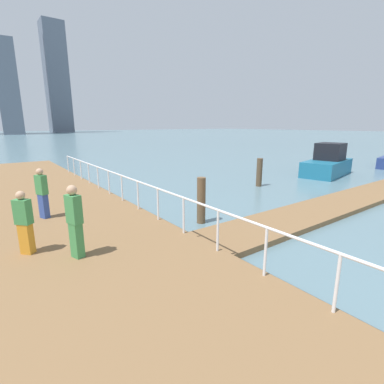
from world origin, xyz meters
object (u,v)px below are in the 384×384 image
Objects in this scene: moored_boat_3 at (328,163)px; pedestrian_2 at (24,222)px; pedestrian_1 at (42,193)px; pedestrian_0 at (75,221)px.

moored_boat_3 is 3.25× the size of pedestrian_2.
pedestrian_1 is (-17.77, 0.01, 0.46)m from moored_boat_3.
pedestrian_0 is 1.04× the size of pedestrian_1.
moored_boat_3 is at bearing 11.62° from pedestrian_0.
pedestrian_0 is 1.31m from pedestrian_2.
moored_boat_3 is 3.02× the size of pedestrian_1.
moored_boat_3 is 2.91× the size of pedestrian_0.
moored_boat_3 is at bearing 8.30° from pedestrian_2.
pedestrian_0 is 1.12× the size of pedestrian_2.
pedestrian_0 reaches higher than pedestrian_2.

